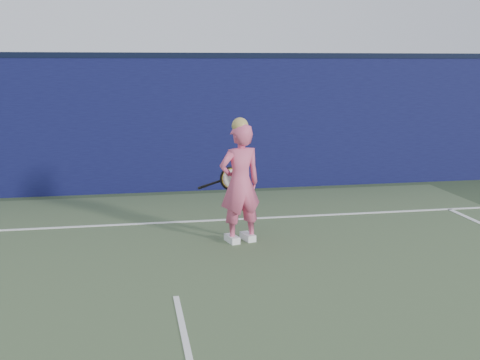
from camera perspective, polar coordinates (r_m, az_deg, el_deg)
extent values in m
plane|color=#2D3B24|center=(5.52, -5.23, -14.87)|extent=(80.00, 80.00, 0.00)
cube|color=#0C0D37|center=(11.52, -8.41, 5.13)|extent=(24.00, 0.40, 2.50)
cube|color=black|center=(11.46, -8.59, 11.61)|extent=(24.00, 0.42, 0.10)
imported|color=#DA547B|center=(8.09, 0.00, -0.35)|extent=(0.67, 0.53, 1.62)
sphere|color=tan|center=(7.98, 0.00, 5.17)|extent=(0.22, 0.22, 0.22)
cube|color=white|center=(8.33, 0.75, -5.43)|extent=(0.19, 0.30, 0.10)
cube|color=white|center=(8.23, -0.76, -5.63)|extent=(0.19, 0.30, 0.10)
torus|color=black|center=(8.46, -0.91, 0.16)|extent=(0.34, 0.16, 0.34)
torus|color=yellow|center=(8.46, -0.91, 0.16)|extent=(0.28, 0.12, 0.28)
cylinder|color=beige|center=(8.46, -0.91, 0.16)|extent=(0.27, 0.11, 0.28)
cylinder|color=black|center=(8.44, -2.61, -0.33)|extent=(0.31, 0.08, 0.11)
cylinder|color=black|center=(8.43, -3.58, -0.65)|extent=(0.14, 0.06, 0.07)
cube|color=white|center=(9.28, -7.57, -4.04)|extent=(11.00, 0.08, 0.01)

